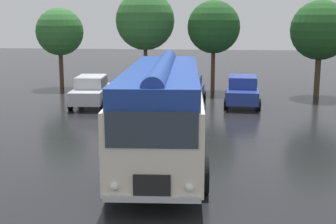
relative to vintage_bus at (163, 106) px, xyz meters
name	(u,v)px	position (x,y,z in m)	size (l,w,h in m)	color
ground_plane	(166,168)	(0.20, -0.93, -1.89)	(120.00, 120.00, 0.00)	black
vintage_bus	(163,106)	(0.00, 0.00, 0.00)	(3.37, 10.27, 3.49)	silver
car_near_left	(91,91)	(-5.30, 9.87, -1.05)	(2.22, 4.33, 1.66)	#B7BABF
car_mid_left	(142,91)	(-2.39, 9.87, -1.05)	(2.06, 4.25, 1.66)	#4C5156
car_mid_right	(187,91)	(0.05, 10.50, -1.05)	(2.07, 4.25, 1.66)	navy
car_far_right	(243,91)	(3.17, 10.85, -1.05)	(2.09, 4.26, 1.66)	navy
tree_far_left	(61,32)	(-9.17, 16.31, 2.04)	(3.28, 3.28, 5.58)	#4C3823
tree_left_of_centre	(147,21)	(-3.14, 16.41, 2.78)	(3.98, 3.98, 6.68)	#4C3823
tree_centre	(213,26)	(1.34, 15.92, 2.44)	(3.47, 3.47, 6.02)	#4C3823
tree_right_of_centre	(321,31)	(7.96, 14.34, 2.17)	(3.65, 3.65, 5.95)	#4C3823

